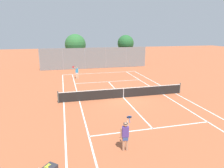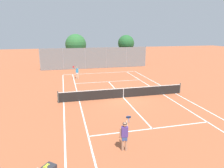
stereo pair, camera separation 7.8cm
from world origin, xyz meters
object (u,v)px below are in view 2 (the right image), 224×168
tree_behind_left (76,45)px  loose_tennis_ball_0 (70,76)px  player_near_side (125,134)px  tennis_net (123,93)px  player_far_left (77,72)px  tree_behind_right (126,44)px

tree_behind_left → loose_tennis_ball_0: bearing=-99.7°
player_near_side → loose_tennis_ball_0: bearing=96.2°
tennis_net → tree_behind_left: 20.34m
tree_behind_left → player_near_side: bearing=-89.1°
tennis_net → tree_behind_left: bearing=98.4°
player_far_left → tennis_net: bearing=-67.8°
tennis_net → tree_behind_left: size_ratio=2.13×
tennis_net → tree_behind_left: (-2.93, 19.88, 3.15)m
player_near_side → player_far_left: (-1.18, 17.23, 0.00)m
tennis_net → player_far_left: (-3.64, 8.94, 0.42)m
player_near_side → tree_behind_right: 29.36m
player_far_left → loose_tennis_ball_0: player_far_left is taller
loose_tennis_ball_0 → tree_behind_left: size_ratio=0.01×
player_far_left → tree_behind_left: tree_behind_left is taller
player_near_side → tree_behind_left: tree_behind_left is taller
player_far_left → tree_behind_right: 14.91m
tennis_net → player_far_left: bearing=112.2°
player_far_left → tree_behind_left: bearing=86.3°
player_near_side → tree_behind_right: (8.91, 27.83, 2.90)m
tennis_net → tree_behind_right: bearing=71.8°
tennis_net → loose_tennis_ball_0: 11.50m
tennis_net → tree_behind_right: size_ratio=2.21×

